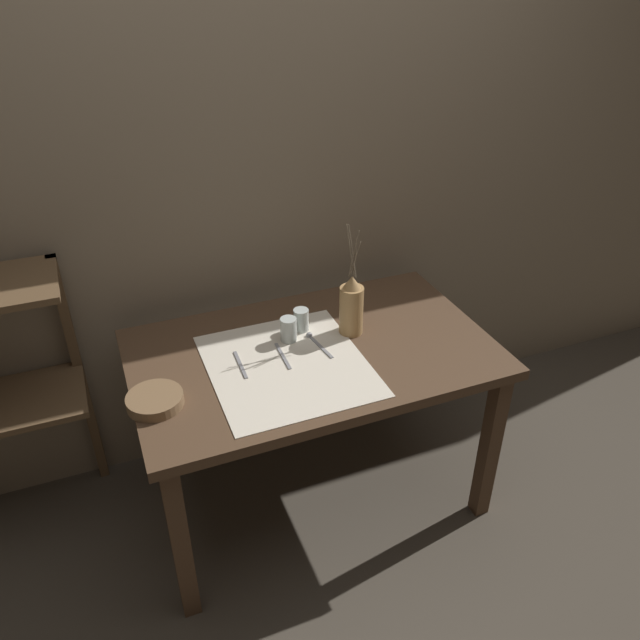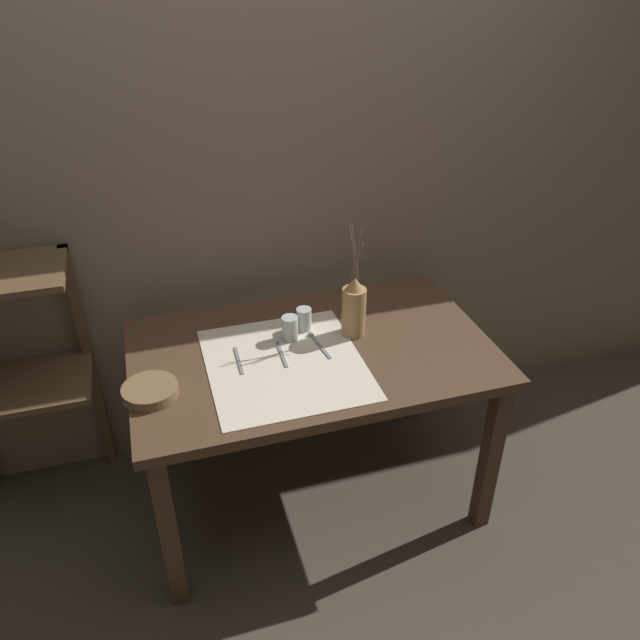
% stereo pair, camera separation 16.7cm
% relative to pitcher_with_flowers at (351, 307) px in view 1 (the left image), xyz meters
% --- Properties ---
extents(ground_plane, '(12.00, 12.00, 0.00)m').
position_rel_pitcher_with_flowers_xyz_m(ground_plane, '(-0.18, -0.06, -0.85)').
color(ground_plane, '#473F35').
extents(stone_wall_back, '(7.00, 0.06, 2.40)m').
position_rel_pitcher_with_flowers_xyz_m(stone_wall_back, '(-0.18, 0.46, 0.35)').
color(stone_wall_back, '#7A6B56').
rests_on(stone_wall_back, ground_plane).
extents(wooden_table, '(1.32, 0.81, 0.74)m').
position_rel_pitcher_with_flowers_xyz_m(wooden_table, '(-0.18, -0.06, -0.20)').
color(wooden_table, '#4C3523').
rests_on(wooden_table, ground_plane).
extents(linen_cloth, '(0.54, 0.60, 0.00)m').
position_rel_pitcher_with_flowers_xyz_m(linen_cloth, '(-0.30, -0.12, -0.11)').
color(linen_cloth, beige).
rests_on(linen_cloth, wooden_table).
extents(pitcher_with_flowers, '(0.09, 0.09, 0.44)m').
position_rel_pitcher_with_flowers_xyz_m(pitcher_with_flowers, '(0.00, 0.00, 0.00)').
color(pitcher_with_flowers, '#A87F4C').
rests_on(pitcher_with_flowers, wooden_table).
extents(wooden_bowl, '(0.18, 0.18, 0.04)m').
position_rel_pitcher_with_flowers_xyz_m(wooden_bowl, '(-0.76, -0.16, -0.09)').
color(wooden_bowl, brown).
rests_on(wooden_bowl, wooden_table).
extents(glass_tumbler_near, '(0.06, 0.06, 0.09)m').
position_rel_pitcher_with_flowers_xyz_m(glass_tumbler_near, '(-0.24, 0.03, -0.06)').
color(glass_tumbler_near, '#B7C1BC').
rests_on(glass_tumbler_near, wooden_table).
extents(glass_tumbler_far, '(0.06, 0.06, 0.09)m').
position_rel_pitcher_with_flowers_xyz_m(glass_tumbler_far, '(-0.17, 0.08, -0.07)').
color(glass_tumbler_far, '#B7C1BC').
rests_on(glass_tumbler_far, wooden_table).
extents(fork_outer, '(0.02, 0.17, 0.00)m').
position_rel_pitcher_with_flowers_xyz_m(fork_outer, '(-0.45, -0.06, -0.11)').
color(fork_outer, gray).
rests_on(fork_outer, wooden_table).
extents(knife_center, '(0.02, 0.17, 0.00)m').
position_rel_pitcher_with_flowers_xyz_m(knife_center, '(-0.29, -0.06, -0.11)').
color(knife_center, gray).
rests_on(knife_center, wooden_table).
extents(spoon_inner, '(0.04, 0.18, 0.02)m').
position_rel_pitcher_with_flowers_xyz_m(spoon_inner, '(-0.15, -0.00, -0.11)').
color(spoon_inner, gray).
rests_on(spoon_inner, wooden_table).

